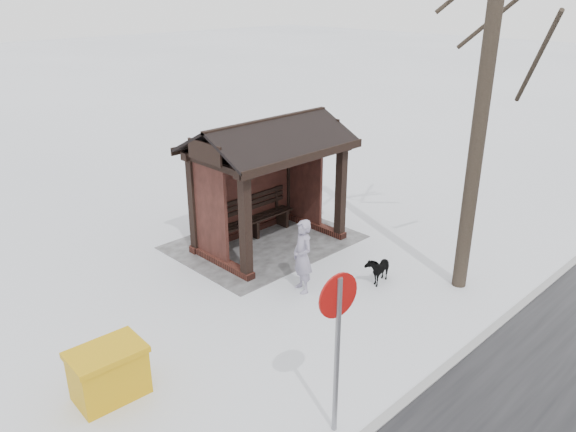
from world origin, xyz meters
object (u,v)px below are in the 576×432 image
object	(u,v)px
pedestrian	(303,256)
grit_bin	(109,373)
bus_shelter	(264,157)
dog	(378,268)
road_sign	(337,322)

from	to	relation	value
pedestrian	grit_bin	size ratio (longest dim) A/B	1.38
grit_bin	bus_shelter	bearing A→B (deg)	-152.50
dog	pedestrian	bearing A→B (deg)	-133.08
pedestrian	road_sign	xyz separation A→B (m)	(2.47, 3.03, 0.99)
grit_bin	road_sign	size ratio (longest dim) A/B	0.46
pedestrian	grit_bin	xyz separation A→B (m)	(4.37, 0.21, -0.35)
dog	road_sign	world-z (taller)	road_sign
pedestrian	grit_bin	bearing A→B (deg)	-68.71
dog	road_sign	bearing A→B (deg)	-72.98
bus_shelter	pedestrian	size ratio (longest dim) A/B	2.32
pedestrian	dog	size ratio (longest dim) A/B	2.14
dog	bus_shelter	bearing A→B (deg)	175.16
dog	grit_bin	world-z (taller)	grit_bin
bus_shelter	pedestrian	world-z (taller)	bus_shelter
bus_shelter	road_sign	world-z (taller)	bus_shelter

